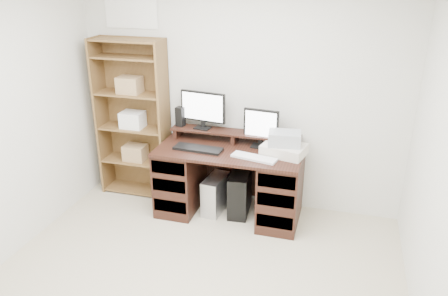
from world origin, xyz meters
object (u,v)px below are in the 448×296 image
at_px(printer, 284,150).
at_px(tower_silver, 216,194).
at_px(tower_black, 240,192).
at_px(bookshelf, 134,118).
at_px(monitor_small, 261,127).
at_px(desk, 230,181).
at_px(monitor_wide, 203,108).

xyz_separation_m(printer, tower_silver, (-0.71, -0.02, -0.60)).
distance_m(tower_black, bookshelf, 1.46).
bearing_deg(tower_silver, monitor_small, 26.26).
bearing_deg(printer, desk, -165.12).
relative_size(printer, bookshelf, 0.23).
bearing_deg(monitor_small, bookshelf, -176.12).
xyz_separation_m(monitor_wide, bookshelf, (-0.82, -0.01, -0.18)).
bearing_deg(tower_black, printer, -9.98).
bearing_deg(tower_black, desk, -152.62).
height_order(monitor_small, bookshelf, bookshelf).
bearing_deg(monitor_wide, bookshelf, -171.16).
xyz_separation_m(tower_silver, tower_black, (0.26, 0.06, 0.03)).
relative_size(desk, bookshelf, 0.83).
xyz_separation_m(monitor_wide, monitor_small, (0.65, -0.06, -0.13)).
bearing_deg(desk, printer, 2.50).
height_order(monitor_wide, printer, monitor_wide).
distance_m(monitor_small, tower_silver, 0.90).
height_order(desk, bookshelf, bookshelf).
bearing_deg(bookshelf, monitor_wide, 0.80).
xyz_separation_m(monitor_wide, tower_silver, (0.20, -0.22, -0.89)).
bearing_deg(tower_silver, desk, 4.54).
relative_size(monitor_small, tower_black, 0.83).
bearing_deg(desk, monitor_wide, 148.01).
bearing_deg(bookshelf, tower_black, -6.62).
bearing_deg(monitor_small, printer, -22.01).
xyz_separation_m(desk, printer, (0.56, 0.02, 0.41)).
relative_size(monitor_wide, tower_black, 1.05).
xyz_separation_m(desk, bookshelf, (-1.18, 0.21, 0.53)).
relative_size(desk, monitor_wide, 2.95).
distance_m(monitor_wide, tower_black, 0.99).
distance_m(printer, tower_silver, 0.93).
distance_m(monitor_wide, printer, 0.98).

